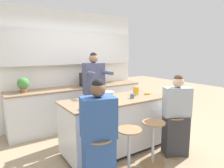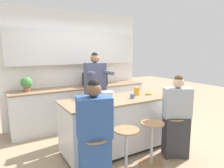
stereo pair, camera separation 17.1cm
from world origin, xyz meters
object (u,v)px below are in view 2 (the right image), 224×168
bar_stool_center_left (126,151)px  microwave (95,79)px  bar_stool_rightmost (173,135)px  banana_bunch (148,93)px  person_wrapped_blanket (94,137)px  cooking_pot (107,95)px  person_cooking (95,96)px  potted_plant (26,83)px  bar_stool_center_right (152,143)px  coffee_cup_near (132,96)px  bar_stool_leftmost (95,161)px  person_seated_near (176,121)px  kitchen_island (114,124)px  fruit_bowl (86,106)px  juice_carton (137,91)px

bar_stool_center_left → microwave: bearing=75.1°
bar_stool_rightmost → banana_bunch: 0.88m
person_wrapped_blanket → cooking_pot: (0.63, 0.79, 0.33)m
person_cooking → potted_plant: 1.45m
person_wrapped_blanket → banana_bunch: size_ratio=8.58×
bar_stool_rightmost → microwave: microwave is taller
bar_stool_rightmost → person_wrapped_blanket: person_wrapped_blanket is taller
bar_stool_center_right → microwave: (0.09, 2.17, 0.73)m
coffee_cup_near → banana_bunch: coffee_cup_near is taller
bar_stool_leftmost → banana_bunch: banana_bunch is taller
bar_stool_center_left → potted_plant: potted_plant is taller
person_wrapped_blanket → person_seated_near: person_wrapped_blanket is taller
bar_stool_center_right → coffee_cup_near: size_ratio=6.44×
bar_stool_leftmost → bar_stool_center_left: (0.49, 0.00, 0.00)m
person_seated_near → microwave: (-0.43, 2.17, 0.46)m
kitchen_island → fruit_bowl: 0.88m
bar_stool_leftmost → coffee_cup_near: coffee_cup_near is taller
kitchen_island → bar_stool_center_left: (-0.25, -0.72, -0.11)m
bar_stool_rightmost → juice_carton: (-0.22, 0.73, 0.65)m
bar_stool_leftmost → cooking_pot: 1.20m
person_cooking → juice_carton: size_ratio=10.35×
person_cooking → person_seated_near: bearing=-56.7°
bar_stool_leftmost → cooking_pot: cooking_pot is taller
coffee_cup_near → microwave: 1.59m
bar_stool_leftmost → person_wrapped_blanket: person_wrapped_blanket is taller
person_wrapped_blanket → fruit_bowl: (0.07, 0.42, 0.31)m
bar_stool_center_left → person_wrapped_blanket: (-0.49, 0.01, 0.31)m
bar_stool_center_right → potted_plant: (-1.45, 2.20, 0.74)m
person_seated_near → coffee_cup_near: person_seated_near is taller
bar_stool_center_right → person_seated_near: size_ratio=0.49×
cooking_pot → coffee_cup_near: size_ratio=3.10×
potted_plant → bar_stool_center_left: bearing=-66.6°
bar_stool_center_right → cooking_pot: 1.07m
cooking_pot → coffee_cup_near: bearing=-27.6°
bar_stool_center_right → coffee_cup_near: 0.85m
person_wrapped_blanket → bar_stool_center_left: bearing=12.9°
bar_stool_center_right → kitchen_island: bearing=109.1°
kitchen_island → microwave: microwave is taller
bar_stool_center_right → person_cooking: 1.51m
fruit_bowl → microwave: (1.00, 1.75, 0.11)m
potted_plant → person_cooking: bearing=-34.1°
banana_bunch → potted_plant: size_ratio=0.54×
person_cooking → coffee_cup_near: person_cooking is taller
fruit_bowl → juice_carton: size_ratio=1.03×
fruit_bowl → coffee_cup_near: fruit_bowl is taller
bar_stool_center_right → bar_stool_center_left: bearing=-178.1°
bar_stool_center_left → coffee_cup_near: bearing=48.0°
cooking_pot → juice_carton: size_ratio=1.96×
potted_plant → coffee_cup_near: bearing=-47.5°
banana_bunch → microwave: 1.56m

